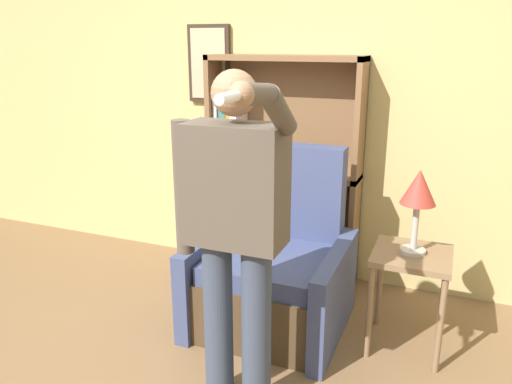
{
  "coord_description": "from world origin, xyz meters",
  "views": [
    {
      "loc": [
        1.19,
        -1.68,
        1.84
      ],
      "look_at": [
        0.21,
        0.73,
        1.05
      ],
      "focal_mm": 35.0,
      "sensor_mm": 36.0,
      "label": 1
    }
  ],
  "objects_px": {
    "armchair": "(275,272)",
    "side_table": "(411,270)",
    "person_standing": "(234,225)",
    "table_lamp": "(418,193)",
    "bookcase": "(267,174)"
  },
  "relations": [
    {
      "from": "table_lamp",
      "to": "person_standing",
      "type": "bearing_deg",
      "value": -131.87
    },
    {
      "from": "armchair",
      "to": "side_table",
      "type": "height_order",
      "value": "armchair"
    },
    {
      "from": "person_standing",
      "to": "side_table",
      "type": "height_order",
      "value": "person_standing"
    },
    {
      "from": "bookcase",
      "to": "armchair",
      "type": "height_order",
      "value": "bookcase"
    },
    {
      "from": "side_table",
      "to": "bookcase",
      "type": "bearing_deg",
      "value": 150.18
    },
    {
      "from": "armchair",
      "to": "side_table",
      "type": "bearing_deg",
      "value": 0.76
    },
    {
      "from": "bookcase",
      "to": "side_table",
      "type": "height_order",
      "value": "bookcase"
    },
    {
      "from": "side_table",
      "to": "table_lamp",
      "type": "bearing_deg",
      "value": -135.0
    },
    {
      "from": "person_standing",
      "to": "side_table",
      "type": "distance_m",
      "value": 1.24
    },
    {
      "from": "bookcase",
      "to": "armchair",
      "type": "distance_m",
      "value": 0.9
    },
    {
      "from": "person_standing",
      "to": "side_table",
      "type": "relative_size",
      "value": 2.72
    },
    {
      "from": "bookcase",
      "to": "person_standing",
      "type": "distance_m",
      "value": 1.6
    },
    {
      "from": "side_table",
      "to": "table_lamp",
      "type": "relative_size",
      "value": 1.25
    },
    {
      "from": "bookcase",
      "to": "table_lamp",
      "type": "bearing_deg",
      "value": -29.82
    },
    {
      "from": "armchair",
      "to": "side_table",
      "type": "xyz_separation_m",
      "value": [
        0.86,
        0.01,
        0.16
      ]
    }
  ]
}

